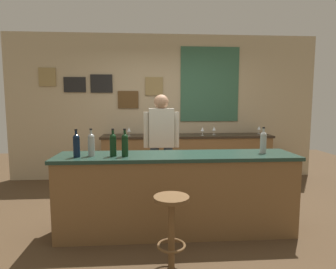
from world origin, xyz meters
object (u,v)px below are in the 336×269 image
object	(u,v)px
wine_bottle_e	(263,142)
wine_glass_b	(202,129)
wine_glass_a	(129,130)
wine_glass_c	(214,129)
wine_bottle_d	(125,144)
bar_stool	(171,220)
wine_bottle_c	(113,144)
bartender	(161,142)
wine_bottle_b	(91,144)
wine_bottle_a	(76,145)
wine_glass_d	(259,128)

from	to	relation	value
wine_bottle_e	wine_glass_b	xyz separation A→B (m)	(-0.34, 1.95, -0.05)
wine_bottle_e	wine_glass_a	bearing A→B (deg)	130.62
wine_bottle_e	wine_glass_a	size ratio (longest dim) A/B	1.97
wine_bottle_e	wine_glass_c	distance (m)	2.04
wine_bottle_d	wine_glass_c	world-z (taller)	wine_bottle_d
bar_stool	wine_bottle_c	distance (m)	1.08
bartender	wine_bottle_b	xyz separation A→B (m)	(-0.82, -0.98, 0.12)
wine_glass_b	wine_bottle_c	bearing A→B (deg)	-124.29
wine_bottle_a	wine_bottle_e	xyz separation A→B (m)	(2.11, 0.10, 0.00)
wine_bottle_e	wine_glass_a	world-z (taller)	wine_bottle_e
wine_glass_a	bartender	bearing A→B (deg)	-62.31
wine_bottle_a	wine_glass_c	xyz separation A→B (m)	(2.00, 2.14, -0.05)
wine_glass_a	wine_glass_b	bearing A→B (deg)	-0.35
wine_bottle_d	wine_bottle_a	bearing A→B (deg)	-179.15
wine_bottle_b	wine_glass_b	distance (m)	2.58
wine_bottle_e	wine_glass_b	distance (m)	1.98
bar_stool	wine_bottle_b	world-z (taller)	wine_bottle_b
bartender	wine_bottle_e	world-z (taller)	bartender
wine_bottle_c	wine_glass_c	world-z (taller)	wine_bottle_c
wine_bottle_a	wine_glass_d	xyz separation A→B (m)	(2.91, 2.24, -0.05)
wine_bottle_d	wine_glass_d	world-z (taller)	wine_bottle_d
wine_bottle_e	wine_glass_d	bearing A→B (deg)	69.51
wine_bottle_b	wine_glass_d	bearing A→B (deg)	38.39
bartender	wine_bottle_d	xyz separation A→B (m)	(-0.45, -1.03, 0.12)
wine_bottle_b	wine_glass_c	size ratio (longest dim) A/B	1.97
wine_bottle_d	wine_glass_b	world-z (taller)	wine_bottle_d
wine_bottle_d	bar_stool	bearing A→B (deg)	-55.39
bar_stool	wine_glass_a	size ratio (longest dim) A/B	4.39
wine_glass_b	wine_bottle_d	bearing A→B (deg)	-121.45
wine_bottle_c	wine_glass_b	bearing A→B (deg)	55.71
bar_stool	wine_glass_b	size ratio (longest dim) A/B	4.39
wine_bottle_c	wine_bottle_d	distance (m)	0.13
bar_stool	wine_bottle_b	bearing A→B (deg)	139.41
wine_glass_c	wine_glass_d	size ratio (longest dim) A/B	1.00
wine_bottle_e	wine_glass_b	world-z (taller)	wine_bottle_e
bar_stool	wine_glass_c	xyz separation A→B (m)	(1.03, 2.79, 0.55)
wine_bottle_b	wine_glass_b	world-z (taller)	wine_bottle_b
wine_bottle_b	wine_glass_c	distance (m)	2.79
bartender	wine_bottle_a	xyz separation A→B (m)	(-0.97, -1.04, 0.12)
wine_glass_c	wine_bottle_e	bearing A→B (deg)	-87.03
wine_glass_a	wine_glass_c	xyz separation A→B (m)	(1.58, 0.08, 0.00)
bartender	wine_bottle_b	bearing A→B (deg)	-129.81
bartender	wine_bottle_b	world-z (taller)	bartender
wine_glass_b	wine_glass_c	distance (m)	0.25
bartender	bar_stool	distance (m)	1.76
bar_stool	wine_bottle_e	xyz separation A→B (m)	(1.14, 0.76, 0.60)
wine_bottle_e	wine_glass_c	xyz separation A→B (m)	(-0.11, 2.04, -0.05)
bartender	wine_bottle_d	world-z (taller)	bartender
wine_glass_c	bar_stool	bearing A→B (deg)	-110.24
wine_glass_c	wine_glass_a	bearing A→B (deg)	-177.21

